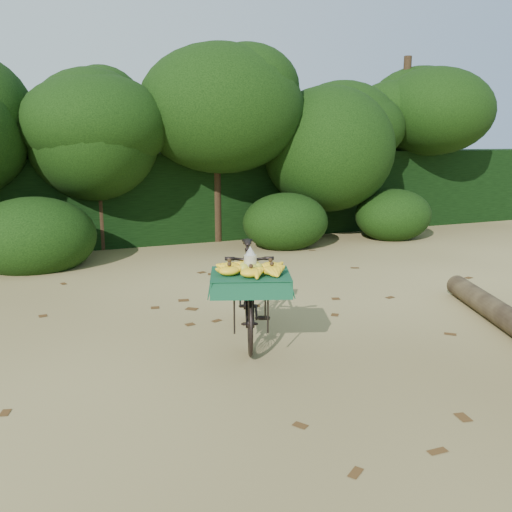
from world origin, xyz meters
name	(u,v)px	position (x,y,z in m)	size (l,w,h in m)	color
ground	(330,326)	(0.00, 0.00, 0.00)	(80.00, 80.00, 0.00)	tan
vendor_bicycle	(248,290)	(-0.98, 0.00, 0.52)	(1.15, 1.83, 1.01)	black
hedge_backdrop	(182,195)	(0.00, 6.30, 0.90)	(26.00, 1.80, 1.80)	black
tree_row	(158,142)	(-0.65, 5.50, 2.00)	(14.50, 2.00, 4.00)	black
bush_clumps	(237,228)	(0.50, 4.30, 0.45)	(8.80, 1.70, 0.90)	black
leaf_litter	(303,309)	(0.00, 0.65, 0.01)	(7.00, 7.30, 0.01)	#4C2F14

